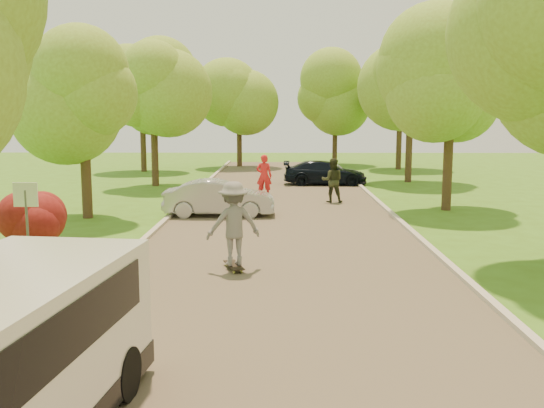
# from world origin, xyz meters

# --- Properties ---
(ground) EXTENTS (100.00, 100.00, 0.00)m
(ground) POSITION_xyz_m (0.00, 0.00, 0.00)
(ground) COLOR #3F6C19
(ground) RESTS_ON ground
(road) EXTENTS (8.00, 60.00, 0.01)m
(road) POSITION_xyz_m (0.00, 8.00, 0.01)
(road) COLOR #4C4438
(road) RESTS_ON ground
(curb_left) EXTENTS (0.18, 60.00, 0.12)m
(curb_left) POSITION_xyz_m (-4.05, 8.00, 0.06)
(curb_left) COLOR #B2AD9E
(curb_left) RESTS_ON ground
(curb_right) EXTENTS (0.18, 60.00, 0.12)m
(curb_right) POSITION_xyz_m (4.05, 8.00, 0.06)
(curb_right) COLOR #B2AD9E
(curb_right) RESTS_ON ground
(street_sign) EXTENTS (0.55, 0.06, 2.17)m
(street_sign) POSITION_xyz_m (-5.80, 4.00, 1.56)
(street_sign) COLOR #59595E
(street_sign) RESTS_ON ground
(red_shrub) EXTENTS (1.70, 1.70, 1.95)m
(red_shrub) POSITION_xyz_m (-6.30, 5.50, 1.10)
(red_shrub) COLOR #382619
(red_shrub) RESTS_ON ground
(tree_l_midb) EXTENTS (4.30, 4.20, 6.62)m
(tree_l_midb) POSITION_xyz_m (-6.81, 12.00, 4.59)
(tree_l_midb) COLOR #382619
(tree_l_midb) RESTS_ON ground
(tree_l_far) EXTENTS (4.92, 4.80, 7.79)m
(tree_l_far) POSITION_xyz_m (-6.39, 22.00, 5.47)
(tree_l_far) COLOR #382619
(tree_l_far) RESTS_ON ground
(tree_r_midb) EXTENTS (4.51, 4.40, 7.01)m
(tree_r_midb) POSITION_xyz_m (6.60, 14.00, 4.88)
(tree_r_midb) COLOR #382619
(tree_r_midb) RESTS_ON ground
(tree_r_far) EXTENTS (5.33, 5.20, 8.34)m
(tree_r_far) POSITION_xyz_m (7.23, 24.00, 5.83)
(tree_r_far) COLOR #382619
(tree_r_far) RESTS_ON ground
(tree_bg_a) EXTENTS (5.12, 5.00, 7.72)m
(tree_bg_a) POSITION_xyz_m (-8.78, 30.00, 5.31)
(tree_bg_a) COLOR #382619
(tree_bg_a) RESTS_ON ground
(tree_bg_b) EXTENTS (5.12, 5.00, 7.95)m
(tree_bg_b) POSITION_xyz_m (8.22, 32.00, 5.54)
(tree_bg_b) COLOR #382619
(tree_bg_b) RESTS_ON ground
(tree_bg_c) EXTENTS (4.92, 4.80, 7.33)m
(tree_bg_c) POSITION_xyz_m (-2.79, 34.00, 5.02)
(tree_bg_c) COLOR #382619
(tree_bg_c) RESTS_ON ground
(tree_bg_d) EXTENTS (5.12, 5.00, 7.72)m
(tree_bg_d) POSITION_xyz_m (4.22, 36.00, 5.31)
(tree_bg_d) COLOR #382619
(tree_bg_d) RESTS_ON ground
(silver_sedan) EXTENTS (4.06, 1.49, 1.33)m
(silver_sedan) POSITION_xyz_m (-2.30, 12.49, 0.66)
(silver_sedan) COLOR #A4A4A9
(silver_sedan) RESTS_ON ground
(dark_sedan) EXTENTS (4.43, 1.90, 1.27)m
(dark_sedan) POSITION_xyz_m (2.30, 22.55, 0.64)
(dark_sedan) COLOR black
(dark_sedan) RESTS_ON ground
(longboard) EXTENTS (0.60, 1.06, 0.12)m
(longboard) POSITION_xyz_m (-1.17, 4.67, 0.11)
(longboard) COLOR black
(longboard) RESTS_ON ground
(skateboarder) EXTENTS (1.46, 1.11, 2.00)m
(skateboarder) POSITION_xyz_m (-1.17, 4.67, 1.13)
(skateboarder) COLOR slate
(skateboarder) RESTS_ON longboard
(person_striped) EXTENTS (0.74, 0.53, 1.92)m
(person_striped) POSITION_xyz_m (-0.79, 17.58, 0.96)
(person_striped) COLOR red
(person_striped) RESTS_ON ground
(person_olive) EXTENTS (0.94, 0.75, 1.87)m
(person_olive) POSITION_xyz_m (2.13, 15.98, 0.93)
(person_olive) COLOR #2B301D
(person_olive) RESTS_ON ground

